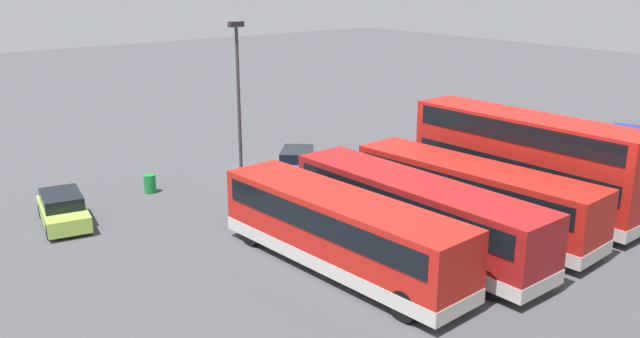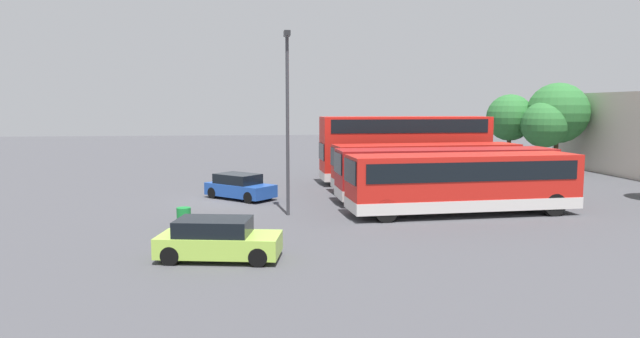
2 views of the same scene
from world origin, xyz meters
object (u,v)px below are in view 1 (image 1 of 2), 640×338
object	(u,v)px
bus_single_deck_third	(414,212)
car_hatchback_silver	(297,163)
bus_single_deck_second	(473,194)
lamp_post_tall	(239,103)
car_small_green	(63,210)
bus_double_decker_near_end	(525,159)
waste_bin_yellow	(150,184)
bus_single_deck_fourth	(341,230)

from	to	relation	value
bus_single_deck_third	car_hatchback_silver	xyz separation A→B (m)	(-2.39, -11.28, -0.92)
bus_single_deck_second	lamp_post_tall	xyz separation A→B (m)	(6.30, -8.86, 3.46)
bus_single_deck_third	car_small_green	world-z (taller)	bus_single_deck_third
bus_double_decker_near_end	waste_bin_yellow	size ratio (longest dim) A/B	12.20
bus_single_deck_third	bus_single_deck_fourth	size ratio (longest dim) A/B	1.06
bus_double_decker_near_end	car_hatchback_silver	world-z (taller)	bus_double_decker_near_end
car_hatchback_silver	car_small_green	bearing A→B (deg)	-1.95
car_small_green	lamp_post_tall	world-z (taller)	lamp_post_tall
car_small_green	waste_bin_yellow	world-z (taller)	car_small_green
bus_single_deck_third	car_hatchback_silver	bearing A→B (deg)	-101.98
bus_single_deck_second	car_small_green	bearing A→B (deg)	-40.18
bus_double_decker_near_end	bus_single_deck_second	size ratio (longest dim) A/B	1.00
bus_double_decker_near_end	bus_single_deck_third	distance (m)	7.67
bus_single_deck_fourth	waste_bin_yellow	distance (m)	13.25
car_hatchback_silver	car_small_green	xyz separation A→B (m)	(12.69, -0.43, 0.00)
car_small_green	bus_single_deck_fourth	bearing A→B (deg)	120.69
bus_single_deck_fourth	car_hatchback_silver	xyz separation A→B (m)	(-5.97, -10.90, -0.92)
waste_bin_yellow	bus_single_deck_third	bearing A→B (deg)	111.66
waste_bin_yellow	bus_double_decker_near_end	bearing A→B (deg)	134.37
bus_single_deck_second	car_hatchback_silver	xyz separation A→B (m)	(1.21, -11.31, -0.92)
bus_single_deck_second	bus_single_deck_fourth	size ratio (longest dim) A/B	1.02
car_hatchback_silver	lamp_post_tall	size ratio (longest dim) A/B	0.48
bus_single_deck_third	car_hatchback_silver	size ratio (longest dim) A/B	2.89
bus_single_deck_third	lamp_post_tall	world-z (taller)	lamp_post_tall
car_hatchback_silver	bus_single_deck_fourth	bearing A→B (deg)	61.29
bus_double_decker_near_end	lamp_post_tall	distance (m)	13.70
bus_double_decker_near_end	bus_single_deck_third	xyz separation A→B (m)	(7.62, 0.21, -0.83)
car_hatchback_silver	waste_bin_yellow	xyz separation A→B (m)	(7.74, -2.18, -0.22)
lamp_post_tall	car_hatchback_silver	bearing A→B (deg)	-154.27
bus_single_deck_second	car_small_green	xyz separation A→B (m)	(13.90, -11.74, -0.92)
bus_single_deck_second	car_hatchback_silver	bearing A→B (deg)	-83.90
lamp_post_tall	bus_single_deck_fourth	bearing A→B (deg)	84.06
bus_single_deck_second	bus_single_deck_third	size ratio (longest dim) A/B	0.96
bus_single_deck_third	lamp_post_tall	distance (m)	9.86
bus_single_deck_second	bus_single_deck_fourth	world-z (taller)	same
car_hatchback_silver	bus_single_deck_third	bearing A→B (deg)	78.02
lamp_post_tall	waste_bin_yellow	xyz separation A→B (m)	(2.65, -4.64, -4.61)
car_hatchback_silver	car_small_green	size ratio (longest dim) A/B	0.95
car_small_green	waste_bin_yellow	distance (m)	5.26
bus_single_deck_second	waste_bin_yellow	world-z (taller)	bus_single_deck_second
bus_double_decker_near_end	bus_single_deck_second	world-z (taller)	bus_double_decker_near_end
bus_single_deck_fourth	car_small_green	xyz separation A→B (m)	(6.73, -11.33, -0.92)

